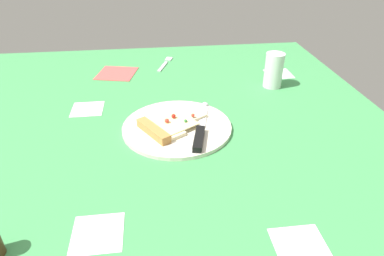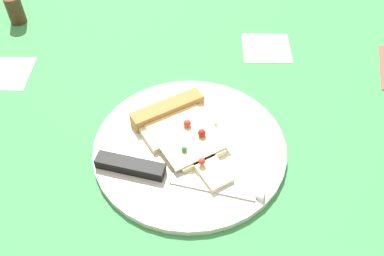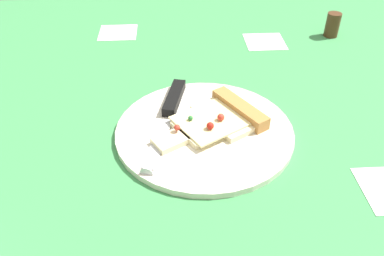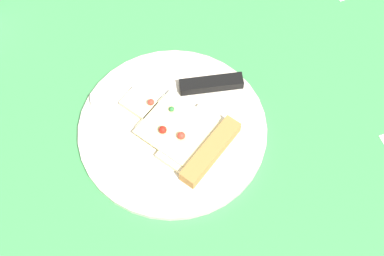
% 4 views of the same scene
% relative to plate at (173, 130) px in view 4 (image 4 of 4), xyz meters
% --- Properties ---
extents(ground_plane, '(1.34, 1.34, 0.03)m').
position_rel_plate_xyz_m(ground_plane, '(-0.02, -0.06, -0.02)').
color(ground_plane, '#3D8C4C').
rests_on(ground_plane, ground).
extents(plate, '(0.29, 0.29, 0.01)m').
position_rel_plate_xyz_m(plate, '(0.00, 0.00, 0.00)').
color(plate, silver).
rests_on(plate, ground_plane).
extents(pizza_slice, '(0.16, 0.19, 0.02)m').
position_rel_plate_xyz_m(pizza_slice, '(0.01, -0.02, 0.01)').
color(pizza_slice, beige).
rests_on(pizza_slice, plate).
extents(knife, '(0.24, 0.08, 0.02)m').
position_rel_plate_xyz_m(knife, '(0.04, 0.06, 0.01)').
color(knife, silver).
rests_on(knife, plate).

